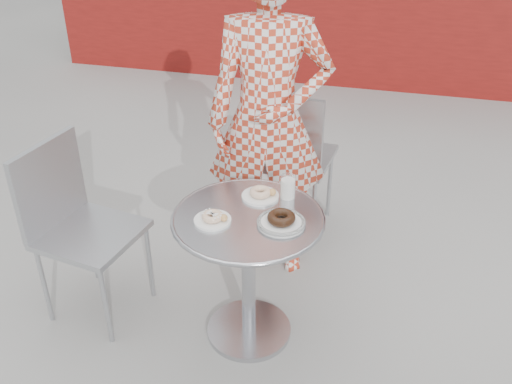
% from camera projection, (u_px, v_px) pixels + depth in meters
% --- Properties ---
extents(ground, '(60.00, 60.00, 0.00)m').
position_uv_depth(ground, '(244.00, 335.00, 2.83)').
color(ground, '#A6A39E').
rests_on(ground, ground).
extents(bistro_table, '(0.68, 0.68, 0.69)m').
position_uv_depth(bistro_table, '(248.00, 247.00, 2.58)').
color(bistro_table, silver).
rests_on(bistro_table, ground).
extents(chair_far, '(0.50, 0.50, 0.95)m').
position_uv_depth(chair_far, '(291.00, 186.00, 3.50)').
color(chair_far, '#A8AAAF').
rests_on(chair_far, ground).
extents(chair_left, '(0.50, 0.50, 0.91)m').
position_uv_depth(chair_left, '(95.00, 264.00, 2.86)').
color(chair_left, '#A8AAAF').
rests_on(chair_left, ground).
extents(seated_person, '(0.70, 0.52, 1.76)m').
position_uv_depth(seated_person, '(269.00, 121.00, 2.91)').
color(seated_person, '#B4321B').
rests_on(seated_person, ground).
extents(plate_far, '(0.17, 0.17, 0.05)m').
position_uv_depth(plate_far, '(261.00, 194.00, 2.62)').
color(plate_far, white).
rests_on(plate_far, bistro_table).
extents(plate_near, '(0.16, 0.16, 0.04)m').
position_uv_depth(plate_near, '(213.00, 218.00, 2.45)').
color(plate_near, white).
rests_on(plate_near, bistro_table).
extents(plate_checker, '(0.21, 0.21, 0.05)m').
position_uv_depth(plate_checker, '(281.00, 221.00, 2.43)').
color(plate_checker, white).
rests_on(plate_checker, bistro_table).
extents(milk_cup, '(0.07, 0.07, 0.11)m').
position_uv_depth(milk_cup, '(288.00, 188.00, 2.60)').
color(milk_cup, white).
rests_on(milk_cup, bistro_table).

